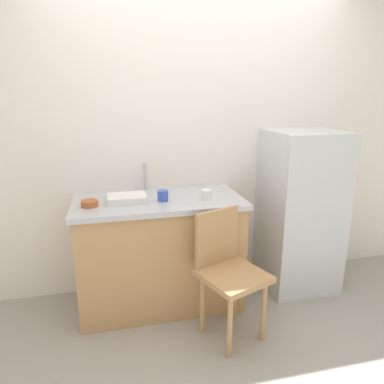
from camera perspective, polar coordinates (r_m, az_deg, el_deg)
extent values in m
plane|color=#9E998E|center=(2.60, 6.32, -23.84)|extent=(8.00, 8.00, 0.00)
cube|color=white|center=(2.98, 0.68, 9.46)|extent=(4.80, 0.10, 2.65)
cube|color=tan|center=(2.83, -5.25, -10.07)|extent=(1.24, 0.60, 0.85)
cube|color=#B7B7BC|center=(2.67, -5.48, -1.49)|extent=(1.28, 0.64, 0.04)
cylinder|color=#B7B7BC|center=(2.86, -7.68, 2.46)|extent=(0.02, 0.02, 0.23)
cube|color=silver|center=(3.13, 17.21, -3.02)|extent=(0.58, 0.57, 1.37)
cylinder|color=tan|center=(2.39, 6.19, -21.07)|extent=(0.04, 0.04, 0.45)
cylinder|color=tan|center=(2.56, 11.61, -18.52)|extent=(0.04, 0.04, 0.45)
cylinder|color=tan|center=(2.58, 1.69, -17.85)|extent=(0.04, 0.04, 0.45)
cylinder|color=tan|center=(2.74, 6.99, -15.78)|extent=(0.04, 0.04, 0.45)
cube|color=tan|center=(2.44, 6.81, -13.47)|extent=(0.52, 0.52, 0.04)
cube|color=tan|center=(2.46, 4.16, -7.31)|extent=(0.35, 0.16, 0.40)
cube|color=white|center=(2.61, -10.57, -1.04)|extent=(0.28, 0.20, 0.05)
cylinder|color=#B25B33|center=(2.57, -16.37, -1.79)|extent=(0.12, 0.12, 0.04)
cylinder|color=blue|center=(2.59, -4.79, -0.60)|extent=(0.08, 0.08, 0.08)
cylinder|color=white|center=(2.62, 2.34, -0.43)|extent=(0.07, 0.07, 0.08)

